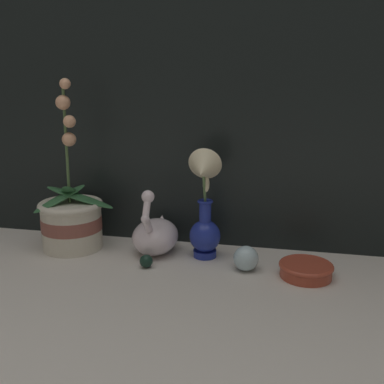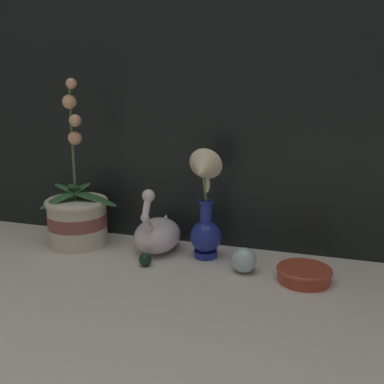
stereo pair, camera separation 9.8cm
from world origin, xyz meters
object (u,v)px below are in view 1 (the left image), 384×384
(orchid_potted_plant, at_px, (72,218))
(blue_vase, at_px, (204,211))
(glass_sphere, at_px, (246,258))
(swan_figurine, at_px, (156,234))
(amber_dish, at_px, (306,269))

(orchid_potted_plant, bearing_deg, blue_vase, 0.12)
(blue_vase, relative_size, glass_sphere, 4.70)
(orchid_potted_plant, xyz_separation_m, glass_sphere, (0.50, -0.05, -0.06))
(orchid_potted_plant, relative_size, blue_vase, 1.57)
(orchid_potted_plant, distance_m, glass_sphere, 0.51)
(orchid_potted_plant, distance_m, swan_figurine, 0.25)
(swan_figurine, bearing_deg, blue_vase, -5.95)
(orchid_potted_plant, xyz_separation_m, swan_figurine, (0.24, 0.02, -0.04))
(orchid_potted_plant, relative_size, swan_figurine, 2.42)
(glass_sphere, bearing_deg, blue_vase, 155.06)
(orchid_potted_plant, height_order, amber_dish, orchid_potted_plant)
(orchid_potted_plant, height_order, swan_figurine, orchid_potted_plant)
(swan_figurine, relative_size, blue_vase, 0.65)
(amber_dish, bearing_deg, blue_vase, 166.77)
(swan_figurine, distance_m, amber_dish, 0.41)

